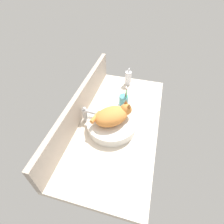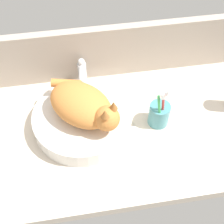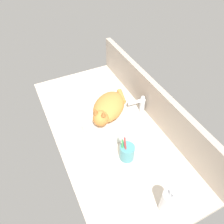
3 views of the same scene
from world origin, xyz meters
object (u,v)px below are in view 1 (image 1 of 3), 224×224
at_px(cat, 113,115).
at_px(toothbrush_cup, 124,100).
at_px(sink_basin, 111,124).
at_px(faucet, 86,114).
at_px(soap_dispenser, 128,78).

xyz_separation_m(cat, toothbrush_cup, (0.27, -0.03, -0.08)).
height_order(sink_basin, faucet, faucet).
xyz_separation_m(sink_basin, cat, (0.01, -0.01, 0.09)).
bearing_deg(sink_basin, faucet, 83.98).
distance_m(faucet, toothbrush_cup, 0.36).
bearing_deg(toothbrush_cup, soap_dispenser, 5.47).
distance_m(sink_basin, faucet, 0.21).
bearing_deg(toothbrush_cup, faucet, 137.13).
relative_size(sink_basin, faucet, 2.70).
bearing_deg(cat, sink_basin, 135.54).
xyz_separation_m(faucet, toothbrush_cup, (0.26, -0.24, -0.02)).
xyz_separation_m(cat, soap_dispenser, (0.59, 0.00, -0.06)).
relative_size(faucet, toothbrush_cup, 0.73).
height_order(faucet, soap_dispenser, soap_dispenser).
height_order(cat, toothbrush_cup, cat).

